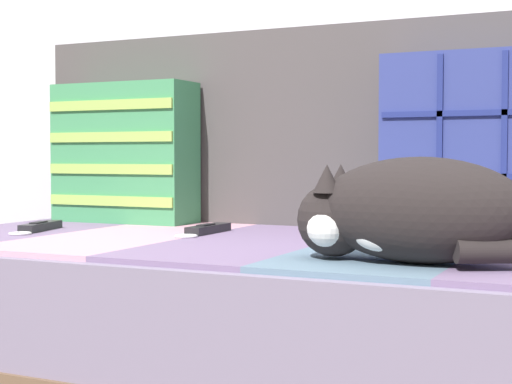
{
  "coord_description": "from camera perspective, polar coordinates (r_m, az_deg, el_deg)",
  "views": [
    {
      "loc": [
        0.53,
        -1.36,
        0.55
      ],
      "look_at": [
        -0.12,
        0.04,
        0.48
      ],
      "focal_mm": 55.0,
      "sensor_mm": 36.0,
      "label": 1
    }
  ],
  "objects": [
    {
      "name": "sleeping_cat",
      "position": [
        1.28,
        10.7,
        -1.47
      ],
      "size": [
        0.42,
        0.18,
        0.17
      ],
      "color": "black",
      "rests_on": "couch"
    },
    {
      "name": "game_remote_far",
      "position": [
        1.74,
        -3.6,
        -2.74
      ],
      "size": [
        0.05,
        0.2,
        0.02
      ],
      "color": "black",
      "rests_on": "couch"
    },
    {
      "name": "couch",
      "position": [
        1.61,
        5.23,
        -10.36
      ],
      "size": [
        1.88,
        0.86,
        0.38
      ],
      "color": "brown",
      "rests_on": "ground_plane"
    },
    {
      "name": "throw_pillow_striped",
      "position": [
        2.06,
        -9.54,
        2.81
      ],
      "size": [
        0.38,
        0.14,
        0.36
      ],
      "color": "#3D8956",
      "rests_on": "couch"
    },
    {
      "name": "game_remote_near",
      "position": [
        1.86,
        -15.49,
        -2.46
      ],
      "size": [
        0.09,
        0.2,
        0.02
      ],
      "color": "black",
      "rests_on": "couch"
    },
    {
      "name": "sofa_backrest",
      "position": [
        1.91,
        8.99,
        4.72
      ],
      "size": [
        1.84,
        0.14,
        0.48
      ],
      "color": "#474242",
      "rests_on": "couch"
    },
    {
      "name": "throw_pillow_quilted",
      "position": [
        1.72,
        15.77,
        3.31
      ],
      "size": [
        0.39,
        0.14,
        0.39
      ],
      "color": "navy",
      "rests_on": "couch"
    }
  ]
}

